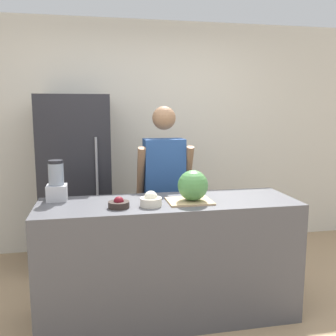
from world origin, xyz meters
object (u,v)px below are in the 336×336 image
(refrigerator, at_px, (77,181))
(bowl_cream, at_px, (151,200))
(person, at_px, (164,192))
(watermelon, at_px, (193,185))
(blender, at_px, (56,183))
(bowl_cherries, at_px, (119,204))

(refrigerator, relative_size, bowl_cream, 11.29)
(person, height_order, watermelon, person)
(person, xyz_separation_m, watermelon, (0.08, -0.71, 0.21))
(watermelon, bearing_deg, bowl_cream, -170.30)
(watermelon, relative_size, blender, 0.73)
(person, bearing_deg, blender, -153.27)
(person, bearing_deg, bowl_cherries, -121.45)
(bowl_cherries, relative_size, blender, 0.49)
(person, xyz_separation_m, bowl_cream, (-0.24, -0.77, 0.12))
(person, bearing_deg, watermelon, -83.33)
(refrigerator, bearing_deg, person, -34.82)
(person, xyz_separation_m, bowl_cherries, (-0.47, -0.77, 0.11))
(refrigerator, xyz_separation_m, bowl_cherries, (0.35, -1.34, 0.08))
(bowl_cherries, bearing_deg, blender, 145.40)
(watermelon, xyz_separation_m, blender, (-1.00, 0.25, 0.01))
(refrigerator, height_order, watermelon, refrigerator)
(refrigerator, xyz_separation_m, bowl_cream, (0.58, -1.34, 0.10))
(person, relative_size, bowl_cherries, 10.92)
(person, distance_m, bowl_cream, 0.82)
(person, relative_size, blender, 5.30)
(bowl_cherries, distance_m, bowl_cream, 0.23)
(refrigerator, bearing_deg, blender, -95.54)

